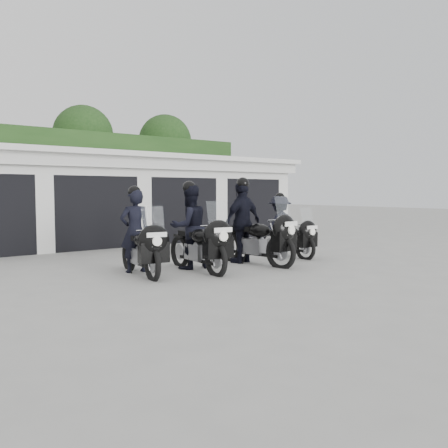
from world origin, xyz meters
TOP-DOWN VIEW (x-y plane):
  - ground at (0.00, 0.00)m, footprint 80.00×80.00m
  - garage_block at (-0.00, 8.06)m, footprint 16.40×6.80m
  - background_vegetation at (0.37, 12.92)m, footprint 20.00×3.90m
  - police_bike_a at (-1.04, 0.88)m, footprint 0.87×2.20m
  - police_bike_b at (0.17, 0.65)m, footprint 0.97×2.34m
  - police_bike_c at (1.75, 0.59)m, footprint 1.25×2.45m
  - police_bike_d at (3.36, 1.02)m, footprint 1.06×2.02m

SIDE VIEW (x-z plane):
  - ground at x=0.00m, z-range 0.00..0.00m
  - police_bike_d at x=3.36m, z-range -0.13..1.63m
  - police_bike_a at x=-1.04m, z-range -0.20..1.72m
  - police_bike_b at x=0.17m, z-range -0.16..1.88m
  - police_bike_c at x=1.75m, z-range -0.16..1.98m
  - garage_block at x=0.00m, z-range -0.06..2.90m
  - background_vegetation at x=0.37m, z-range -0.13..5.67m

